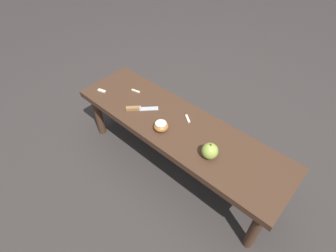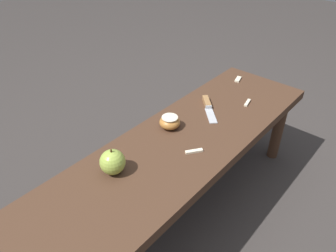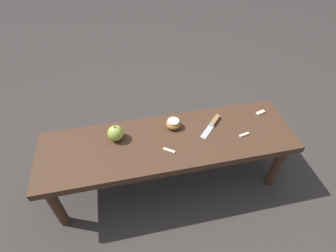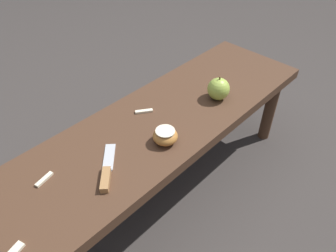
{
  "view_description": "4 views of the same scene",
  "coord_description": "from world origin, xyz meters",
  "px_view_note": "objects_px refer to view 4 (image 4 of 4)",
  "views": [
    {
      "loc": [
        0.67,
        -0.83,
        1.45
      ],
      "look_at": [
        -0.01,
        -0.07,
        0.42
      ],
      "focal_mm": 28.0,
      "sensor_mm": 36.0,
      "label": 1
    },
    {
      "loc": [
        0.76,
        0.59,
        1.14
      ],
      "look_at": [
        -0.01,
        -0.07,
        0.42
      ],
      "focal_mm": 35.0,
      "sensor_mm": 36.0,
      "label": 2
    },
    {
      "loc": [
        0.2,
        0.91,
        1.42
      ],
      "look_at": [
        -0.01,
        -0.07,
        0.42
      ],
      "focal_mm": 28.0,
      "sensor_mm": 36.0,
      "label": 3
    },
    {
      "loc": [
        -0.61,
        -0.64,
        1.13
      ],
      "look_at": [
        -0.01,
        -0.07,
        0.42
      ],
      "focal_mm": 35.0,
      "sensor_mm": 36.0,
      "label": 4
    }
  ],
  "objects_px": {
    "wooden_bench": "(156,133)",
    "apple_whole": "(218,89)",
    "apple_cut": "(165,136)",
    "knife": "(107,173)"
  },
  "relations": [
    {
      "from": "wooden_bench",
      "to": "apple_whole",
      "type": "height_order",
      "value": "apple_whole"
    },
    {
      "from": "wooden_bench",
      "to": "apple_cut",
      "type": "height_order",
      "value": "apple_cut"
    },
    {
      "from": "apple_cut",
      "to": "wooden_bench",
      "type": "bearing_deg",
      "value": 62.86
    },
    {
      "from": "knife",
      "to": "apple_cut",
      "type": "bearing_deg",
      "value": -52.76
    },
    {
      "from": "knife",
      "to": "apple_whole",
      "type": "bearing_deg",
      "value": -46.23
    },
    {
      "from": "wooden_bench",
      "to": "knife",
      "type": "distance_m",
      "value": 0.28
    },
    {
      "from": "wooden_bench",
      "to": "apple_cut",
      "type": "xyz_separation_m",
      "value": [
        -0.05,
        -0.09,
        0.08
      ]
    },
    {
      "from": "apple_whole",
      "to": "wooden_bench",
      "type": "bearing_deg",
      "value": 165.76
    },
    {
      "from": "apple_cut",
      "to": "knife",
      "type": "bearing_deg",
      "value": 173.12
    },
    {
      "from": "wooden_bench",
      "to": "apple_whole",
      "type": "relative_size",
      "value": 14.27
    }
  ]
}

